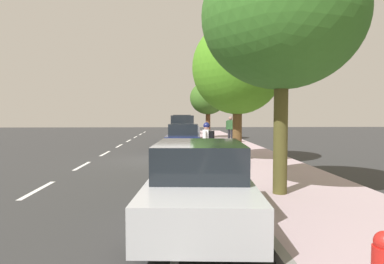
{
  "coord_description": "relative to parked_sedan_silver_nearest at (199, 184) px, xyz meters",
  "views": [
    {
      "loc": [
        0.52,
        -14.91,
        2.03
      ],
      "look_at": [
        1.15,
        -0.69,
        1.28
      ],
      "focal_mm": 31.26,
      "sensor_mm": 36.0,
      "label": 1
    }
  ],
  "objects": [
    {
      "name": "parked_sedan_dark_blue_second",
      "position": [
        -0.06,
        12.28,
        0.0
      ],
      "size": [
        2.0,
        4.48,
        1.52
      ],
      "color": "navy",
      "rests_on": "ground"
    },
    {
      "name": "curb_edge",
      "position": [
        1.02,
        8.84,
        -0.68
      ],
      "size": [
        0.16,
        47.52,
        0.15
      ],
      "primitive_type": "cube",
      "color": "gray",
      "rests_on": "ground"
    },
    {
      "name": "street_tree_far_end",
      "position": [
        2.03,
        7.4,
        3.15
      ],
      "size": [
        3.67,
        3.67,
        5.65
      ],
      "color": "brown",
      "rests_on": "sidewalk"
    },
    {
      "name": "street_tree_mid_block",
      "position": [
        2.03,
        1.69,
        3.54
      ],
      "size": [
        3.76,
        3.76,
        5.85
      ],
      "color": "#4A461F",
      "rests_on": "sidewalk"
    },
    {
      "name": "ground",
      "position": [
        -0.93,
        8.84,
        -0.75
      ],
      "size": [
        76.03,
        76.03,
        0.0
      ],
      "primitive_type": "plane",
      "color": "#303030"
    },
    {
      "name": "parked_sedan_silver_nearest",
      "position": [
        0.0,
        0.0,
        0.0
      ],
      "size": [
        2.06,
        4.51,
        1.52
      ],
      "color": "#B7BABF",
      "rests_on": "ground"
    },
    {
      "name": "bicycle_at_curb",
      "position": [
        0.56,
        7.54,
        -0.38
      ],
      "size": [
        1.53,
        0.91,
        0.76
      ],
      "color": "black",
      "rests_on": "ground"
    },
    {
      "name": "cyclist_with_backpack",
      "position": [
        0.78,
        7.08,
        0.3
      ],
      "size": [
        0.49,
        0.6,
        1.72
      ],
      "color": "#C6B284",
      "rests_on": "ground"
    },
    {
      "name": "parked_pickup_grey_mid",
      "position": [
        -0.03,
        18.86,
        0.15
      ],
      "size": [
        2.25,
        5.4,
        1.95
      ],
      "color": "slate",
      "rests_on": "ground"
    },
    {
      "name": "lane_stripe_centre",
      "position": [
        -4.16,
        9.28,
        -0.75
      ],
      "size": [
        0.14,
        48.4,
        0.01
      ],
      "color": "white",
      "rests_on": "ground"
    },
    {
      "name": "sidewalk",
      "position": [
        2.8,
        8.84,
        -0.68
      ],
      "size": [
        3.39,
        47.52,
        0.15
      ],
      "primitive_type": "cube",
      "color": "#B0979E",
      "rests_on": "ground"
    },
    {
      "name": "street_tree_corner",
      "position": [
        2.03,
        20.34,
        2.56
      ],
      "size": [
        2.87,
        2.87,
        4.5
      ],
      "color": "brown",
      "rests_on": "sidewalk"
    },
    {
      "name": "parked_suv_white_far",
      "position": [
        -0.01,
        26.97,
        0.27
      ],
      "size": [
        2.09,
        4.76,
        1.99
      ],
      "color": "white",
      "rests_on": "ground"
    },
    {
      "name": "pedestrian_on_phone",
      "position": [
        3.14,
        16.06,
        0.39
      ],
      "size": [
        0.56,
        0.38,
        1.74
      ],
      "color": "black",
      "rests_on": "sidewalk"
    },
    {
      "name": "lane_stripe_bike_edge",
      "position": [
        -0.45,
        8.84,
        -0.75
      ],
      "size": [
        0.12,
        47.52,
        0.01
      ],
      "primitive_type": "cube",
      "color": "white",
      "rests_on": "ground"
    }
  ]
}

